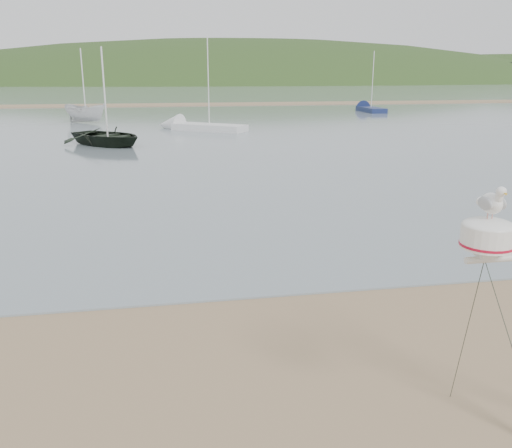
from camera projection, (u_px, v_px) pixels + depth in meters
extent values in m
plane|color=#83694B|center=(98.00, 444.00, 6.68)|extent=(560.00, 560.00, 0.00)
cube|color=slate|center=(151.00, 90.00, 131.64)|extent=(560.00, 256.00, 0.04)
cube|color=#83694B|center=(148.00, 105.00, 72.93)|extent=(560.00, 7.00, 0.07)
ellipsoid|color=#223817|center=(245.00, 133.00, 242.05)|extent=(400.00, 180.00, 80.00)
cube|color=beige|center=(44.00, 73.00, 184.93)|extent=(8.40, 6.30, 8.00)
cube|color=beige|center=(122.00, 73.00, 189.42)|extent=(8.40, 6.30, 8.00)
cube|color=beige|center=(196.00, 73.00, 193.92)|extent=(8.40, 6.30, 8.00)
cube|color=beige|center=(267.00, 73.00, 198.41)|extent=(8.40, 6.30, 8.00)
cube|color=beige|center=(335.00, 73.00, 202.91)|extent=(8.40, 6.30, 8.00)
cube|color=beige|center=(400.00, 73.00, 207.40)|extent=(8.40, 6.30, 8.00)
cube|color=beige|center=(462.00, 73.00, 211.90)|extent=(8.40, 6.30, 8.00)
cube|color=silver|center=(485.00, 252.00, 5.71)|extent=(0.17, 0.17, 0.10)
cylinder|color=white|center=(487.00, 237.00, 5.66)|extent=(0.55, 0.55, 0.24)
cylinder|color=#B50C28|center=(486.00, 244.00, 5.69)|extent=(0.56, 0.56, 0.03)
ellipsoid|color=white|center=(489.00, 226.00, 5.63)|extent=(0.55, 0.55, 0.15)
cylinder|color=tan|center=(488.00, 215.00, 5.60)|extent=(0.01, 0.01, 0.08)
cylinder|color=tan|center=(492.00, 215.00, 5.61)|extent=(0.01, 0.01, 0.08)
ellipsoid|color=white|center=(491.00, 203.00, 5.57)|extent=(0.19, 0.29, 0.22)
ellipsoid|color=#A7ABAF|center=(485.00, 203.00, 5.54)|extent=(0.06, 0.24, 0.14)
ellipsoid|color=#A7ABAF|center=(499.00, 203.00, 5.57)|extent=(0.06, 0.24, 0.14)
cone|color=white|center=(483.00, 202.00, 5.72)|extent=(0.10, 0.09, 0.10)
ellipsoid|color=white|center=(499.00, 197.00, 5.44)|extent=(0.09, 0.09, 0.13)
sphere|color=white|center=(501.00, 192.00, 5.40)|extent=(0.10, 0.10, 0.10)
cone|color=gold|center=(505.00, 193.00, 5.35)|extent=(0.02, 0.05, 0.02)
imported|color=black|center=(105.00, 101.00, 32.56)|extent=(3.58, 3.44, 5.39)
imported|color=silver|center=(84.00, 97.00, 47.27)|extent=(2.41, 2.40, 4.50)
cube|color=#16214D|center=(371.00, 110.00, 60.95)|extent=(1.91, 5.55, 0.50)
cone|color=#16214D|center=(360.00, 108.00, 64.30)|extent=(1.81, 1.97, 1.76)
cylinder|color=silver|center=(373.00, 79.00, 60.05)|extent=(0.08, 0.08, 6.05)
cube|color=silver|center=(209.00, 127.00, 41.50)|extent=(5.78, 5.06, 0.50)
cone|color=silver|center=(169.00, 125.00, 43.15)|extent=(2.77, 2.74, 1.87)
cylinder|color=silver|center=(208.00, 81.00, 40.56)|extent=(0.08, 0.08, 6.44)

